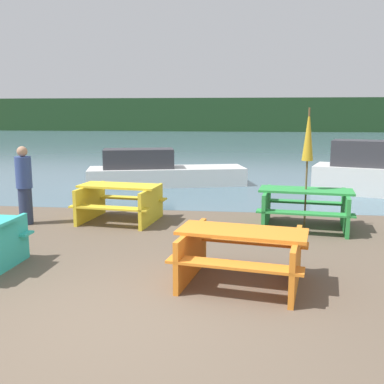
{
  "coord_description": "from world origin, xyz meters",
  "views": [
    {
      "loc": [
        1.36,
        -4.51,
        2.3
      ],
      "look_at": [
        0.4,
        3.55,
        0.85
      ],
      "focal_mm": 42.0,
      "sensor_mm": 36.0,
      "label": 1
    }
  ],
  "objects_px": {
    "picnic_table_orange": "(242,251)",
    "umbrella_gold": "(308,136)",
    "boat": "(160,172)",
    "picnic_table_yellow": "(120,200)",
    "picnic_table_green": "(305,205)",
    "person": "(24,185)"
  },
  "relations": [
    {
      "from": "person",
      "to": "boat",
      "type": "bearing_deg",
      "value": 71.3
    },
    {
      "from": "person",
      "to": "picnic_table_green",
      "type": "bearing_deg",
      "value": 3.57
    },
    {
      "from": "picnic_table_green",
      "to": "person",
      "type": "relative_size",
      "value": 1.23
    },
    {
      "from": "boat",
      "to": "picnic_table_yellow",
      "type": "bearing_deg",
      "value": -103.32
    },
    {
      "from": "picnic_table_orange",
      "to": "umbrella_gold",
      "type": "xyz_separation_m",
      "value": [
        1.23,
        3.14,
        1.38
      ]
    },
    {
      "from": "picnic_table_orange",
      "to": "boat",
      "type": "bearing_deg",
      "value": 108.18
    },
    {
      "from": "boat",
      "to": "person",
      "type": "distance_m",
      "value": 5.66
    },
    {
      "from": "picnic_table_green",
      "to": "umbrella_gold",
      "type": "bearing_deg",
      "value": 0.0
    },
    {
      "from": "picnic_table_green",
      "to": "boat",
      "type": "distance_m",
      "value": 6.34
    },
    {
      "from": "person",
      "to": "picnic_table_orange",
      "type": "bearing_deg",
      "value": -31.83
    },
    {
      "from": "picnic_table_green",
      "to": "picnic_table_yellow",
      "type": "distance_m",
      "value": 3.84
    },
    {
      "from": "picnic_table_orange",
      "to": "person",
      "type": "bearing_deg",
      "value": 148.17
    },
    {
      "from": "picnic_table_orange",
      "to": "umbrella_gold",
      "type": "distance_m",
      "value": 3.64
    },
    {
      "from": "picnic_table_orange",
      "to": "picnic_table_yellow",
      "type": "bearing_deg",
      "value": 128.71
    },
    {
      "from": "picnic_table_green",
      "to": "person",
      "type": "xyz_separation_m",
      "value": [
        -5.72,
        -0.36,
        0.34
      ]
    },
    {
      "from": "boat",
      "to": "picnic_table_green",
      "type": "bearing_deg",
      "value": -66.11
    },
    {
      "from": "umbrella_gold",
      "to": "boat",
      "type": "distance_m",
      "value": 6.49
    },
    {
      "from": "picnic_table_yellow",
      "to": "boat",
      "type": "relative_size",
      "value": 0.36
    },
    {
      "from": "picnic_table_orange",
      "to": "picnic_table_yellow",
      "type": "xyz_separation_m",
      "value": [
        -2.6,
        3.25,
        0.01
      ]
    },
    {
      "from": "picnic_table_orange",
      "to": "person",
      "type": "height_order",
      "value": "person"
    },
    {
      "from": "umbrella_gold",
      "to": "picnic_table_yellow",
      "type": "bearing_deg",
      "value": 178.4
    },
    {
      "from": "picnic_table_orange",
      "to": "boat",
      "type": "relative_size",
      "value": 0.37
    }
  ]
}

